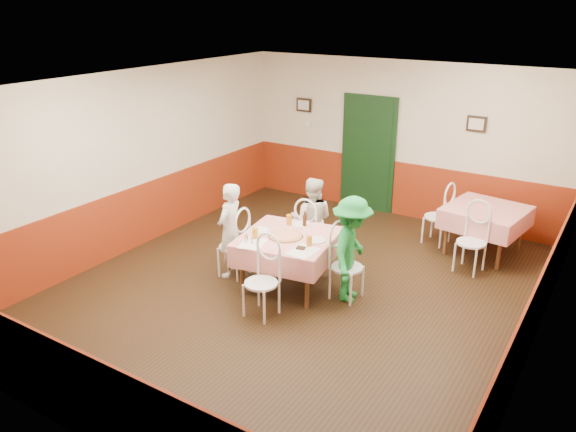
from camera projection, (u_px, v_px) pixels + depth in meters
The scene contains 39 objects.
floor at pixel (299, 289), 7.80m from camera, with size 7.00×7.00×0.00m, color black.
ceiling at pixel (301, 84), 6.79m from camera, with size 7.00×7.00×0.00m, color white.
back_wall at pixel (401, 140), 10.05m from camera, with size 6.00×0.10×2.80m, color beige.
front_wall at pixel (76, 312), 4.54m from camera, with size 6.00×0.10×2.80m, color beige.
left_wall at pixel (136, 161), 8.79m from camera, with size 0.10×7.00×2.80m, color beige.
right_wall at pixel (548, 244), 5.80m from camera, with size 0.10×7.00×2.80m, color beige.
wainscot_back at pixel (397, 188), 10.37m from camera, with size 6.00×0.03×1.00m, color maroon.
wainscot_front at pixel (92, 401), 4.87m from camera, with size 6.00×0.03×1.00m, color maroon.
wainscot_left at pixel (142, 214), 9.11m from camera, with size 0.03×7.00×1.00m, color maroon.
wainscot_right at pixel (533, 319), 6.13m from camera, with size 0.03×7.00×1.00m, color maroon.
door at pixel (368, 155), 10.44m from camera, with size 0.96×0.06×2.10m, color black.
picture_left at pixel (304, 105), 10.85m from camera, with size 0.32×0.03×0.26m, color black.
picture_right at pixel (476, 124), 9.20m from camera, with size 0.32×0.03×0.26m, color black.
thermostat at pixel (308, 123), 10.92m from camera, with size 0.10×0.03×0.10m, color white.
main_table at pixel (288, 261), 7.76m from camera, with size 1.22×1.22×0.77m, color red.
second_table at pixel (484, 231), 8.78m from camera, with size 1.12×1.12×0.77m, color red.
chair_left at pixel (234, 246), 8.04m from camera, with size 0.42×0.42×0.90m, color white, non-canonical shape.
chair_right at pixel (347, 267), 7.42m from camera, with size 0.42×0.42×0.90m, color white, non-canonical shape.
chair_far at pixel (310, 234), 8.46m from camera, with size 0.42×0.42×0.90m, color white, non-canonical shape.
chair_near at pixel (261, 283), 7.00m from camera, with size 0.42×0.42×0.90m, color white, non-canonical shape.
chair_second_a at pixel (437, 217), 9.13m from camera, with size 0.42×0.42×0.90m, color white, non-canonical shape.
chair_second_b at pixel (471, 243), 8.16m from camera, with size 0.42×0.42×0.90m, color white, non-canonical shape.
pizza at pixel (286, 236), 7.59m from camera, with size 0.45×0.45×0.03m, color #B74723.
plate_left at pixel (260, 230), 7.79m from camera, with size 0.25×0.25×0.01m, color white.
plate_right at pixel (316, 240), 7.47m from camera, with size 0.25×0.25×0.01m, color white.
plate_far at pixel (300, 224), 7.99m from camera, with size 0.25×0.25×0.01m, color white.
glass_a at pixel (255, 233), 7.52m from camera, with size 0.08×0.08×0.14m, color #BF7219.
glass_b at pixel (309, 241), 7.28m from camera, with size 0.08×0.08×0.14m, color #BF7219.
glass_c at pixel (289, 220), 7.98m from camera, with size 0.08×0.08×0.15m, color #BF7219.
beer_bottle at pixel (305, 220), 7.89m from camera, with size 0.06×0.06×0.21m, color #381C0A.
shaker_a at pixel (246, 240), 7.38m from camera, with size 0.04×0.04×0.09m, color silver.
shaker_b at pixel (252, 241), 7.35m from camera, with size 0.04×0.04×0.09m, color silver.
shaker_c at pixel (247, 237), 7.46m from camera, with size 0.04×0.04×0.09m, color #B23319.
menu_left at pixel (253, 243), 7.38m from camera, with size 0.30×0.40×0.00m, color white.
menu_right at pixel (303, 251), 7.15m from camera, with size 0.30×0.40×0.00m, color white.
wallet at pixel (301, 248), 7.22m from camera, with size 0.11×0.09×0.02m, color black.
diner_left at pixel (230, 230), 7.97m from camera, with size 0.51×0.33×1.39m, color gray.
diner_far at pixel (312, 220), 8.42m from camera, with size 0.64×0.50×1.33m, color gray.
diner_right at pixel (351, 250), 7.30m from camera, with size 0.93×0.53×1.44m, color gray.
Camera 1 is at (3.56, -5.92, 3.77)m, focal length 35.00 mm.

